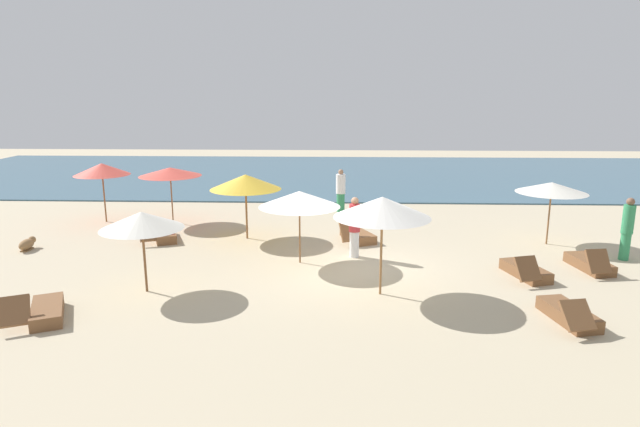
{
  "coord_description": "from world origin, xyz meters",
  "views": [
    {
      "loc": [
        -0.47,
        -13.48,
        4.69
      ],
      "look_at": [
        -1.05,
        2.23,
        1.1
      ],
      "focal_mm": 30.27,
      "sensor_mm": 36.0,
      "label": 1
    }
  ],
  "objects_px": {
    "umbrella_1": "(382,207)",
    "lounger_2": "(526,271)",
    "person_1": "(355,227)",
    "lounger_4": "(44,311)",
    "lounger_3": "(590,264)",
    "umbrella_3": "(170,172)",
    "person_0": "(627,228)",
    "lounger_1": "(163,235)",
    "person_2": "(341,191)",
    "umbrella_6": "(552,188)",
    "lounger_6": "(357,235)",
    "umbrella_7": "(102,169)",
    "lounger_5": "(569,314)",
    "umbrella_4": "(246,182)",
    "umbrella_0": "(299,199)",
    "dog": "(27,244)",
    "umbrella_5": "(142,220)"
  },
  "relations": [
    {
      "from": "umbrella_1",
      "to": "umbrella_0",
      "type": "bearing_deg",
      "value": 131.86
    },
    {
      "from": "umbrella_4",
      "to": "person_1",
      "type": "distance_m",
      "value": 4.03
    },
    {
      "from": "umbrella_1",
      "to": "lounger_2",
      "type": "height_order",
      "value": "umbrella_1"
    },
    {
      "from": "umbrella_5",
      "to": "lounger_4",
      "type": "height_order",
      "value": "umbrella_5"
    },
    {
      "from": "umbrella_6",
      "to": "umbrella_1",
      "type": "bearing_deg",
      "value": -141.04
    },
    {
      "from": "lounger_6",
      "to": "person_0",
      "type": "bearing_deg",
      "value": -13.08
    },
    {
      "from": "umbrella_1",
      "to": "person_1",
      "type": "xyz_separation_m",
      "value": [
        -0.54,
        2.9,
        -1.2
      ]
    },
    {
      "from": "umbrella_4",
      "to": "lounger_2",
      "type": "relative_size",
      "value": 1.28
    },
    {
      "from": "lounger_1",
      "to": "lounger_6",
      "type": "xyz_separation_m",
      "value": [
        6.22,
        0.18,
        -0.01
      ]
    },
    {
      "from": "lounger_4",
      "to": "person_1",
      "type": "bearing_deg",
      "value": 34.78
    },
    {
      "from": "umbrella_7",
      "to": "lounger_1",
      "type": "relative_size",
      "value": 1.22
    },
    {
      "from": "umbrella_4",
      "to": "umbrella_7",
      "type": "xyz_separation_m",
      "value": [
        -5.55,
        2.07,
        0.08
      ]
    },
    {
      "from": "lounger_6",
      "to": "person_2",
      "type": "bearing_deg",
      "value": 97.07
    },
    {
      "from": "umbrella_6",
      "to": "person_1",
      "type": "distance_m",
      "value": 6.32
    },
    {
      "from": "person_0",
      "to": "umbrella_1",
      "type": "bearing_deg",
      "value": -157.74
    },
    {
      "from": "lounger_2",
      "to": "person_2",
      "type": "bearing_deg",
      "value": 122.1
    },
    {
      "from": "umbrella_0",
      "to": "lounger_5",
      "type": "height_order",
      "value": "umbrella_0"
    },
    {
      "from": "umbrella_3",
      "to": "lounger_3",
      "type": "xyz_separation_m",
      "value": [
        12.75,
        -4.79,
        -1.7
      ]
    },
    {
      "from": "lounger_2",
      "to": "lounger_3",
      "type": "distance_m",
      "value": 2.03
    },
    {
      "from": "person_0",
      "to": "person_1",
      "type": "relative_size",
      "value": 1.02
    },
    {
      "from": "umbrella_6",
      "to": "lounger_6",
      "type": "distance_m",
      "value": 6.14
    },
    {
      "from": "umbrella_3",
      "to": "person_0",
      "type": "height_order",
      "value": "umbrella_3"
    },
    {
      "from": "person_0",
      "to": "person_2",
      "type": "xyz_separation_m",
      "value": [
        -8.04,
        5.99,
        -0.08
      ]
    },
    {
      "from": "umbrella_6",
      "to": "lounger_3",
      "type": "xyz_separation_m",
      "value": [
        0.23,
        -2.49,
        -1.62
      ]
    },
    {
      "from": "lounger_3",
      "to": "person_0",
      "type": "xyz_separation_m",
      "value": [
        1.36,
        0.94,
        0.75
      ]
    },
    {
      "from": "lounger_2",
      "to": "lounger_6",
      "type": "bearing_deg",
      "value": 141.75
    },
    {
      "from": "lounger_2",
      "to": "person_2",
      "type": "height_order",
      "value": "person_2"
    },
    {
      "from": "umbrella_3",
      "to": "lounger_6",
      "type": "relative_size",
      "value": 1.27
    },
    {
      "from": "umbrella_5",
      "to": "person_1",
      "type": "bearing_deg",
      "value": 30.27
    },
    {
      "from": "lounger_6",
      "to": "person_1",
      "type": "relative_size",
      "value": 0.98
    },
    {
      "from": "lounger_3",
      "to": "lounger_6",
      "type": "relative_size",
      "value": 1.0
    },
    {
      "from": "person_1",
      "to": "lounger_4",
      "type": "bearing_deg",
      "value": -145.22
    },
    {
      "from": "umbrella_6",
      "to": "person_1",
      "type": "relative_size",
      "value": 1.21
    },
    {
      "from": "lounger_1",
      "to": "person_2",
      "type": "distance_m",
      "value": 7.24
    },
    {
      "from": "umbrella_1",
      "to": "umbrella_3",
      "type": "relative_size",
      "value": 1.06
    },
    {
      "from": "lounger_6",
      "to": "dog",
      "type": "height_order",
      "value": "lounger_6"
    },
    {
      "from": "lounger_1",
      "to": "lounger_5",
      "type": "bearing_deg",
      "value": -29.56
    },
    {
      "from": "person_2",
      "to": "lounger_4",
      "type": "bearing_deg",
      "value": -120.46
    },
    {
      "from": "umbrella_1",
      "to": "umbrella_4",
      "type": "height_order",
      "value": "umbrella_1"
    },
    {
      "from": "umbrella_3",
      "to": "umbrella_6",
      "type": "relative_size",
      "value": 1.04
    },
    {
      "from": "person_2",
      "to": "dog",
      "type": "relative_size",
      "value": 2.22
    },
    {
      "from": "umbrella_1",
      "to": "lounger_5",
      "type": "xyz_separation_m",
      "value": [
        3.8,
        -1.44,
        -1.93
      ]
    },
    {
      "from": "lounger_4",
      "to": "person_0",
      "type": "height_order",
      "value": "person_0"
    },
    {
      "from": "lounger_3",
      "to": "person_0",
      "type": "height_order",
      "value": "person_0"
    },
    {
      "from": "umbrella_1",
      "to": "lounger_2",
      "type": "xyz_separation_m",
      "value": [
        3.82,
        1.32,
        -1.93
      ]
    },
    {
      "from": "lounger_3",
      "to": "dog",
      "type": "height_order",
      "value": "lounger_3"
    },
    {
      "from": "umbrella_0",
      "to": "person_1",
      "type": "height_order",
      "value": "umbrella_0"
    },
    {
      "from": "umbrella_1",
      "to": "umbrella_4",
      "type": "distance_m",
      "value": 6.22
    },
    {
      "from": "umbrella_7",
      "to": "person_2",
      "type": "bearing_deg",
      "value": 13.41
    },
    {
      "from": "umbrella_7",
      "to": "lounger_6",
      "type": "distance_m",
      "value": 9.54
    }
  ]
}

